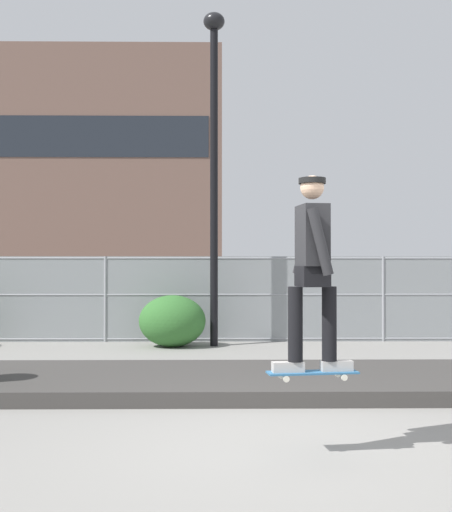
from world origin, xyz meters
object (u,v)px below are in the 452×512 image
street_lamp (214,139)px  parked_car_mid (317,297)px  shrub_center (172,321)px  skater (312,260)px  parked_car_near (78,298)px  skateboard (312,373)px

street_lamp → parked_car_mid: street_lamp is taller
parked_car_mid → shrub_center: parked_car_mid is taller
skater → parked_car_near: skater is taller
parked_car_mid → shrub_center: size_ratio=3.27×
parked_car_mid → shrub_center: 4.87m
skateboard → shrub_center: size_ratio=0.60×
parked_car_near → shrub_center: size_ratio=3.33×
street_lamp → skateboard: bearing=-83.2°
parked_car_near → skateboard: bearing=-67.6°
skater → shrub_center: skater is taller
skateboard → parked_car_mid: 11.00m
street_lamp → parked_car_mid: 5.42m
skater → parked_car_mid: (1.72, 10.86, -0.88)m
skater → street_lamp: street_lamp is taller
skater → skateboard: bearing=135.0°
skateboard → street_lamp: bearing=96.8°
parked_car_mid → skater: bearing=-99.0°
skateboard → parked_car_mid: (1.72, 10.86, 0.11)m
skateboard → parked_car_near: 11.32m
street_lamp → parked_car_mid: size_ratio=1.55×
street_lamp → parked_car_near: bearing=139.9°
skateboard → parked_car_mid: size_ratio=0.18×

